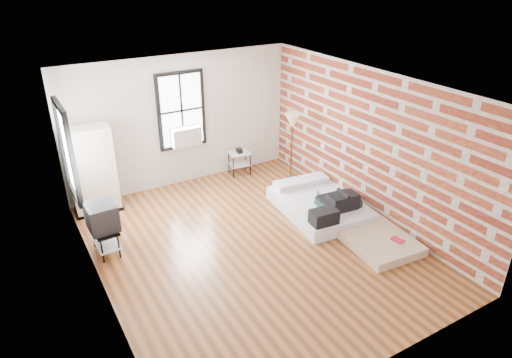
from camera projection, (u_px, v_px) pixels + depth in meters
ground at (252, 246)px, 7.93m from camera, size 6.00×6.00×0.00m
room_shell at (253, 144)px, 7.56m from camera, size 5.02×6.02×2.80m
mattress_main at (320, 204)px, 8.93m from camera, size 1.59×2.04×0.61m
mattress_bare at (359, 224)px, 8.34m from camera, size 1.23×2.10×0.43m
wardrobe at (92, 170)px, 8.71m from camera, size 0.89×0.54×1.73m
side_table at (239, 157)px, 10.42m from camera, size 0.52×0.44×0.62m
floor_lamp at (292, 124)px, 9.65m from camera, size 0.34×0.34×1.57m
tv_stand at (102, 218)px, 7.49m from camera, size 0.48×0.67×0.93m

